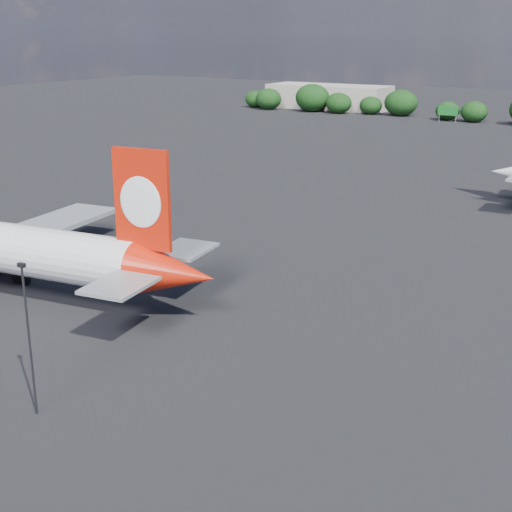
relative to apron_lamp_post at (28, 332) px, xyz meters
The scene contains 4 objects.
ground 67.03m from the apron_lamp_post, 97.68° to the left, with size 500.00×500.00×0.00m, color black.
apron_lamp_post is the anchor object (origin of this frame).
terminal_building 211.49m from the apron_lamp_post, 110.46° to the left, with size 42.00×16.00×8.00m.
highway_sign 184.14m from the apron_lamp_post, 98.41° to the left, with size 6.00×0.30×4.50m.
Camera 1 is at (45.55, -36.08, 25.88)m, focal length 50.00 mm.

